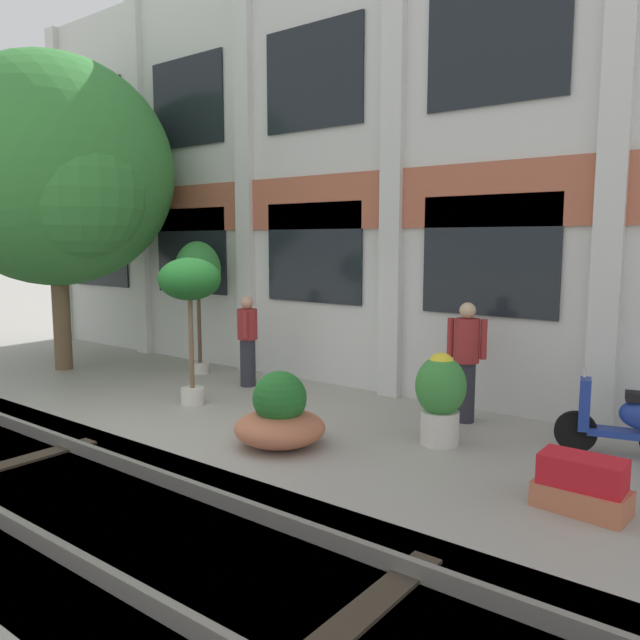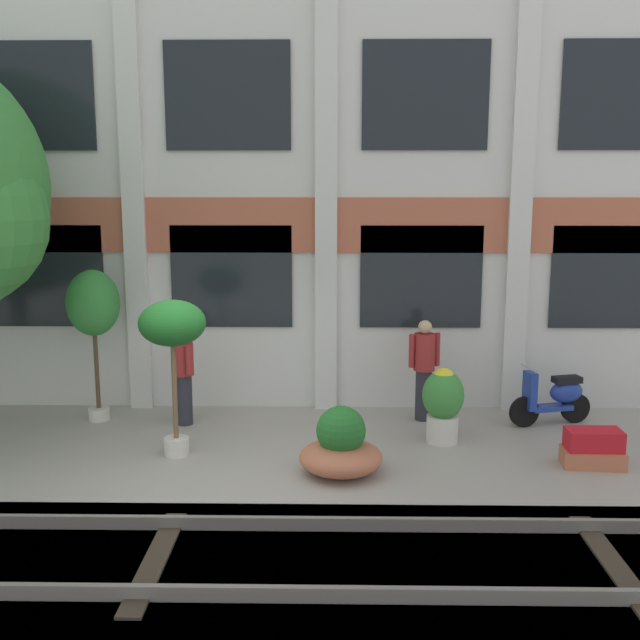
{
  "view_description": "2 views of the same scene",
  "coord_description": "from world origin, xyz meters",
  "px_view_note": "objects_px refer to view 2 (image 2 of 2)",
  "views": [
    {
      "loc": [
        6.65,
        -5.46,
        2.48
      ],
      "look_at": [
        1.43,
        1.3,
        1.37
      ],
      "focal_mm": 35.0,
      "sensor_mm": 36.0,
      "label": 1
    },
    {
      "loc": [
        1.69,
        -9.36,
        3.8
      ],
      "look_at": [
        1.49,
        1.94,
        1.71
      ],
      "focal_mm": 42.0,
      "sensor_mm": 36.0,
      "label": 2
    }
  ],
  "objects_px": {
    "potted_plant_glazed_jar": "(443,401)",
    "potted_plant_low_pan": "(172,331)",
    "resident_by_doorway": "(183,374)",
    "potted_plant_square_trough": "(593,449)",
    "resident_watching_tracks": "(424,367)",
    "potted_plant_wide_bowl": "(341,448)",
    "potted_plant_terracotta_small": "(93,307)",
    "scooter_second_parked": "(554,398)"
  },
  "relations": [
    {
      "from": "potted_plant_square_trough",
      "to": "potted_plant_glazed_jar",
      "type": "bearing_deg",
      "value": 153.89
    },
    {
      "from": "potted_plant_low_pan",
      "to": "scooter_second_parked",
      "type": "height_order",
      "value": "potted_plant_low_pan"
    },
    {
      "from": "potted_plant_low_pan",
      "to": "resident_watching_tracks",
      "type": "bearing_deg",
      "value": 24.24
    },
    {
      "from": "potted_plant_square_trough",
      "to": "potted_plant_low_pan",
      "type": "height_order",
      "value": "potted_plant_low_pan"
    },
    {
      "from": "potted_plant_wide_bowl",
      "to": "potted_plant_low_pan",
      "type": "xyz_separation_m",
      "value": [
        -2.32,
        0.63,
        1.45
      ]
    },
    {
      "from": "potted_plant_low_pan",
      "to": "resident_by_doorway",
      "type": "bearing_deg",
      "value": 96.38
    },
    {
      "from": "potted_plant_wide_bowl",
      "to": "potted_plant_terracotta_small",
      "type": "bearing_deg",
      "value": 150.72
    },
    {
      "from": "resident_by_doorway",
      "to": "potted_plant_glazed_jar",
      "type": "bearing_deg",
      "value": 134.68
    },
    {
      "from": "potted_plant_glazed_jar",
      "to": "potted_plant_square_trough",
      "type": "height_order",
      "value": "potted_plant_glazed_jar"
    },
    {
      "from": "potted_plant_wide_bowl",
      "to": "potted_plant_glazed_jar",
      "type": "bearing_deg",
      "value": 38.97
    },
    {
      "from": "potted_plant_terracotta_small",
      "to": "potted_plant_square_trough",
      "type": "bearing_deg",
      "value": -14.53
    },
    {
      "from": "potted_plant_low_pan",
      "to": "potted_plant_wide_bowl",
      "type": "bearing_deg",
      "value": -15.27
    },
    {
      "from": "potted_plant_wide_bowl",
      "to": "potted_plant_square_trough",
      "type": "distance_m",
      "value": 3.43
    },
    {
      "from": "potted_plant_glazed_jar",
      "to": "resident_by_doorway",
      "type": "distance_m",
      "value": 4.06
    },
    {
      "from": "potted_plant_glazed_jar",
      "to": "potted_plant_wide_bowl",
      "type": "bearing_deg",
      "value": -141.03
    },
    {
      "from": "potted_plant_wide_bowl",
      "to": "potted_plant_low_pan",
      "type": "bearing_deg",
      "value": 164.73
    },
    {
      "from": "potted_plant_terracotta_small",
      "to": "scooter_second_parked",
      "type": "distance_m",
      "value": 7.44
    },
    {
      "from": "scooter_second_parked",
      "to": "resident_by_doorway",
      "type": "bearing_deg",
      "value": -13.68
    },
    {
      "from": "potted_plant_square_trough",
      "to": "resident_by_doorway",
      "type": "xyz_separation_m",
      "value": [
        -5.88,
        1.7,
        0.58
      ]
    },
    {
      "from": "potted_plant_terracotta_small",
      "to": "potted_plant_wide_bowl",
      "type": "bearing_deg",
      "value": -29.28
    },
    {
      "from": "potted_plant_glazed_jar",
      "to": "potted_plant_square_trough",
      "type": "distance_m",
      "value": 2.16
    },
    {
      "from": "potted_plant_terracotta_small",
      "to": "resident_by_doorway",
      "type": "xyz_separation_m",
      "value": [
        1.43,
        -0.2,
        -1.04
      ]
    },
    {
      "from": "potted_plant_terracotta_small",
      "to": "potted_plant_low_pan",
      "type": "bearing_deg",
      "value": -44.47
    },
    {
      "from": "potted_plant_glazed_jar",
      "to": "potted_plant_square_trough",
      "type": "relative_size",
      "value": 1.33
    },
    {
      "from": "potted_plant_square_trough",
      "to": "potted_plant_terracotta_small",
      "type": "bearing_deg",
      "value": 165.47
    },
    {
      "from": "potted_plant_low_pan",
      "to": "potted_plant_square_trough",
      "type": "bearing_deg",
      "value": -3.41
    },
    {
      "from": "potted_plant_low_pan",
      "to": "scooter_second_parked",
      "type": "distance_m",
      "value": 6.05
    },
    {
      "from": "potted_plant_wide_bowl",
      "to": "potted_plant_low_pan",
      "type": "relative_size",
      "value": 0.5
    },
    {
      "from": "potted_plant_terracotta_small",
      "to": "potted_plant_low_pan",
      "type": "distance_m",
      "value": 2.22
    },
    {
      "from": "resident_by_doorway",
      "to": "potted_plant_low_pan",
      "type": "bearing_deg",
      "value": 61.93
    },
    {
      "from": "potted_plant_terracotta_small",
      "to": "resident_watching_tracks",
      "type": "height_order",
      "value": "potted_plant_terracotta_small"
    },
    {
      "from": "potted_plant_wide_bowl",
      "to": "potted_plant_square_trough",
      "type": "xyz_separation_m",
      "value": [
        3.42,
        0.29,
        -0.1
      ]
    },
    {
      "from": "potted_plant_glazed_jar",
      "to": "potted_plant_wide_bowl",
      "type": "height_order",
      "value": "potted_plant_glazed_jar"
    },
    {
      "from": "potted_plant_glazed_jar",
      "to": "potted_plant_low_pan",
      "type": "bearing_deg",
      "value": -171.21
    },
    {
      "from": "potted_plant_low_pan",
      "to": "resident_watching_tracks",
      "type": "distance_m",
      "value": 4.13
    },
    {
      "from": "potted_plant_low_pan",
      "to": "scooter_second_parked",
      "type": "xyz_separation_m",
      "value": [
        5.72,
        1.45,
        -1.35
      ]
    },
    {
      "from": "potted_plant_glazed_jar",
      "to": "resident_watching_tracks",
      "type": "height_order",
      "value": "resident_watching_tracks"
    },
    {
      "from": "potted_plant_terracotta_small",
      "to": "potted_plant_wide_bowl",
      "type": "height_order",
      "value": "potted_plant_terracotta_small"
    },
    {
      "from": "potted_plant_square_trough",
      "to": "resident_by_doorway",
      "type": "height_order",
      "value": "resident_by_doorway"
    },
    {
      "from": "potted_plant_low_pan",
      "to": "resident_by_doorway",
      "type": "height_order",
      "value": "potted_plant_low_pan"
    },
    {
      "from": "potted_plant_glazed_jar",
      "to": "resident_watching_tracks",
      "type": "xyz_separation_m",
      "value": [
        -0.16,
        1.06,
        0.25
      ]
    },
    {
      "from": "resident_by_doorway",
      "to": "resident_watching_tracks",
      "type": "relative_size",
      "value": 0.94
    }
  ]
}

